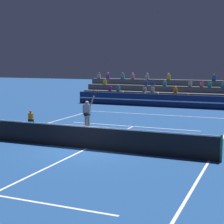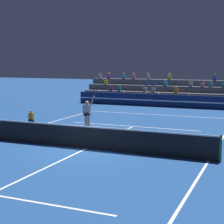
# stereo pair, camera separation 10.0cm
# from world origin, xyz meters

# --- Properties ---
(ground_plane) EXTENTS (120.00, 120.00, 0.00)m
(ground_plane) POSITION_xyz_m (0.00, 0.00, 0.00)
(ground_plane) COLOR navy
(court_lines) EXTENTS (11.10, 23.90, 0.01)m
(court_lines) POSITION_xyz_m (0.00, 0.00, 0.00)
(court_lines) COLOR white
(court_lines) RESTS_ON ground
(tennis_net) EXTENTS (12.00, 0.10, 1.10)m
(tennis_net) POSITION_xyz_m (0.00, 0.00, 0.54)
(tennis_net) COLOR #2D6B38
(tennis_net) RESTS_ON ground
(sponsor_banner_wall) EXTENTS (18.00, 0.26, 1.10)m
(sponsor_banner_wall) POSITION_xyz_m (0.00, 16.83, 0.55)
(sponsor_banner_wall) COLOR navy
(sponsor_banner_wall) RESTS_ON ground
(bleacher_stand) EXTENTS (18.98, 3.80, 2.83)m
(bleacher_stand) POSITION_xyz_m (0.00, 20.00, 0.84)
(bleacher_stand) COLOR #4C515B
(bleacher_stand) RESTS_ON ground
(ball_kid_courtside) EXTENTS (0.30, 0.36, 0.84)m
(ball_kid_courtside) POSITION_xyz_m (-6.46, 4.96, 0.33)
(ball_kid_courtside) COLOR black
(ball_kid_courtside) RESTS_ON ground
(tennis_player) EXTENTS (1.05, 0.35, 2.47)m
(tennis_player) POSITION_xyz_m (-2.03, 4.22, 0.99)
(tennis_player) COLOR tan
(tennis_player) RESTS_ON ground
(tennis_ball) EXTENTS (0.07, 0.07, 0.07)m
(tennis_ball) POSITION_xyz_m (-1.88, 9.03, 0.03)
(tennis_ball) COLOR #C6DB33
(tennis_ball) RESTS_ON ground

